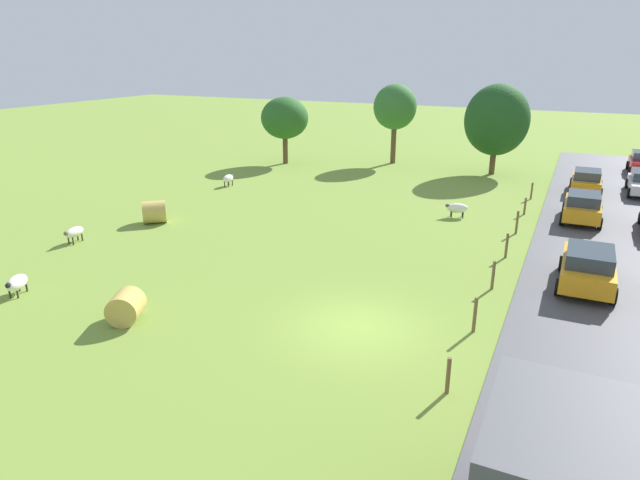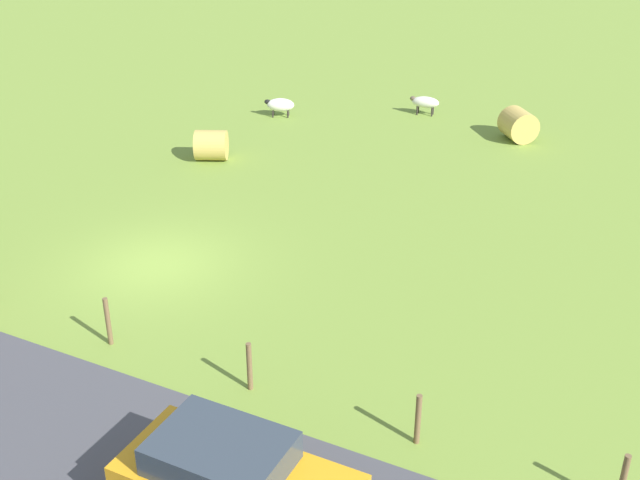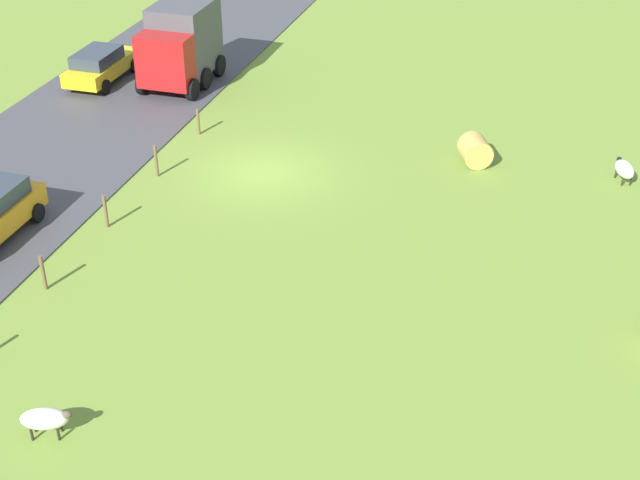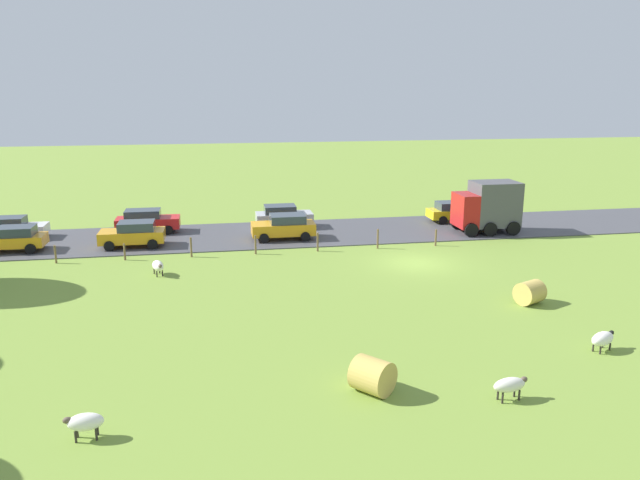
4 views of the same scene
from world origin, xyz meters
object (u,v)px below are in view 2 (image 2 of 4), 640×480
(hay_bale_1, at_px, (211,145))
(car_5, at_px, (234,480))
(hay_bale_0, at_px, (518,125))
(sheep_0, at_px, (280,105))
(sheep_2, at_px, (425,102))

(hay_bale_1, relative_size, car_5, 0.27)
(hay_bale_0, height_order, car_5, car_5)
(car_5, bearing_deg, hay_bale_0, -178.79)
(hay_bale_0, distance_m, hay_bale_1, 11.94)
(sheep_0, relative_size, sheep_2, 1.01)
(sheep_2, xyz_separation_m, hay_bale_1, (8.42, -5.26, 0.01))
(sheep_2, distance_m, hay_bale_0, 4.50)
(hay_bale_1, height_order, car_5, car_5)
(sheep_0, bearing_deg, hay_bale_0, 99.80)
(sheep_0, relative_size, hay_bale_1, 1.13)
(car_5, bearing_deg, sheep_0, -152.98)
(hay_bale_0, relative_size, car_5, 0.29)
(hay_bale_1, bearing_deg, hay_bale_0, 126.67)
(hay_bale_0, bearing_deg, car_5, 1.21)
(hay_bale_0, bearing_deg, sheep_0, -80.20)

